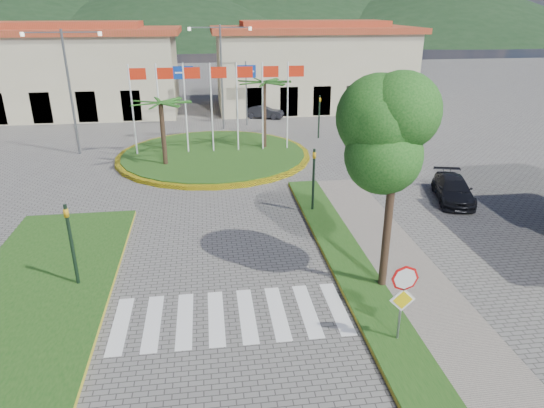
{
  "coord_description": "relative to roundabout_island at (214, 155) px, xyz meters",
  "views": [
    {
      "loc": [
        -0.39,
        -9.18,
        9.32
      ],
      "look_at": [
        1.97,
        8.0,
        2.21
      ],
      "focal_mm": 32.0,
      "sensor_mm": 36.0,
      "label": 1
    }
  ],
  "objects": [
    {
      "name": "direction_sign_west",
      "position": [
        -2.0,
        8.97,
        3.35
      ],
      "size": [
        1.6,
        0.14,
        5.2
      ],
      "color": "slate",
      "rests_on": "ground"
    },
    {
      "name": "traffic_light_far",
      "position": [
        8.0,
        4.0,
        1.77
      ],
      "size": [
        0.18,
        0.15,
        3.2
      ],
      "color": "black",
      "rests_on": "ground"
    },
    {
      "name": "verge_right",
      "position": [
        4.8,
        -20.0,
        -0.09
      ],
      "size": [
        1.6,
        28.0,
        0.18
      ],
      "primitive_type": "cube",
      "color": "#194413",
      "rests_on": "ground"
    },
    {
      "name": "car_dark_b",
      "position": [
        4.74,
        11.54,
        0.4
      ],
      "size": [
        3.68,
        2.34,
        1.15
      ],
      "primitive_type": "imported",
      "rotation": [
        0.0,
        0.0,
        1.22
      ],
      "color": "black",
      "rests_on": "ground"
    },
    {
      "name": "stop_sign",
      "position": [
        4.9,
        -20.04,
        1.61
      ],
      "size": [
        0.8,
        0.11,
        2.65
      ],
      "color": "slate",
      "rests_on": "ground"
    },
    {
      "name": "building_right",
      "position": [
        10.0,
        16.0,
        3.73
      ],
      "size": [
        19.08,
        9.54,
        8.05
      ],
      "color": "#C2B993",
      "rests_on": "ground"
    },
    {
      "name": "roundabout_island",
      "position": [
        0.0,
        0.0,
        0.0
      ],
      "size": [
        12.7,
        12.7,
        6.0
      ],
      "color": "yellow",
      "rests_on": "ground"
    },
    {
      "name": "traffic_light_right",
      "position": [
        4.5,
        -10.0,
        1.77
      ],
      "size": [
        0.15,
        0.18,
        3.2
      ],
      "color": "black",
      "rests_on": "ground"
    },
    {
      "name": "car_dark_a",
      "position": [
        -5.84,
        12.78,
        0.46
      ],
      "size": [
        4.0,
        2.83,
        1.26
      ],
      "primitive_type": "imported",
      "rotation": [
        0.0,
        0.0,
        1.17
      ],
      "color": "black",
      "rests_on": "ground"
    },
    {
      "name": "building_left",
      "position": [
        -14.0,
        16.0,
        3.73
      ],
      "size": [
        23.32,
        9.54,
        8.05
      ],
      "color": "#C2B993",
      "rests_on": "ground"
    },
    {
      "name": "deciduous_tree",
      "position": [
        5.5,
        -17.0,
        5.0
      ],
      "size": [
        3.6,
        3.6,
        6.8
      ],
      "color": "black",
      "rests_on": "ground"
    },
    {
      "name": "median_left",
      "position": [
        -6.5,
        -16.0,
        -0.09
      ],
      "size": [
        5.0,
        14.0,
        0.18
      ],
      "primitive_type": "cube",
      "color": "#194413",
      "rests_on": "ground"
    },
    {
      "name": "car_side_right",
      "position": [
        12.0,
        -9.38,
        0.42
      ],
      "size": [
        2.69,
        4.39,
        1.19
      ],
      "primitive_type": "imported",
      "rotation": [
        0.0,
        0.0,
        -0.27
      ],
      "color": "black",
      "rests_on": "ground"
    },
    {
      "name": "white_van",
      "position": [
        -11.95,
        12.83,
        0.47
      ],
      "size": [
        4.85,
        2.65,
        1.29
      ],
      "primitive_type": "imported",
      "rotation": [
        0.0,
        0.0,
        1.68
      ],
      "color": "#BEBEC0",
      "rests_on": "ground"
    },
    {
      "name": "street_lamp_centre",
      "position": [
        1.0,
        8.0,
        4.32
      ],
      "size": [
        4.8,
        0.16,
        8.0
      ],
      "color": "slate",
      "rests_on": "ground"
    },
    {
      "name": "crosswalk",
      "position": [
        -0.0,
        -18.0,
        -0.17
      ],
      "size": [
        8.0,
        3.0,
        0.01
      ],
      "primitive_type": "cube",
      "color": "silver",
      "rests_on": "ground"
    },
    {
      "name": "street_lamp_west",
      "position": [
        -9.0,
        2.0,
        4.32
      ],
      "size": [
        4.8,
        0.16,
        8.0
      ],
      "color": "slate",
      "rests_on": "ground"
    },
    {
      "name": "hill_far_east",
      "position": [
        70.0,
        113.0,
        8.82
      ],
      "size": [
        120.0,
        120.0,
        18.0
      ],
      "primitive_type": "cone",
      "color": "black",
      "rests_on": "ground"
    },
    {
      "name": "direction_sign_east",
      "position": [
        3.0,
        8.97,
        3.35
      ],
      "size": [
        1.6,
        0.14,
        5.2
      ],
      "color": "slate",
      "rests_on": "ground"
    },
    {
      "name": "traffic_light_left",
      "position": [
        -5.2,
        -15.5,
        1.77
      ],
      "size": [
        0.15,
        0.18,
        3.2
      ],
      "color": "black",
      "rests_on": "ground"
    },
    {
      "name": "hill_near_back",
      "position": [
        -10.0,
        108.0,
        7.82
      ],
      "size": [
        110.0,
        110.0,
        16.0
      ],
      "primitive_type": "cone",
      "color": "black",
      "rests_on": "ground"
    },
    {
      "name": "sidewalk_right",
      "position": [
        6.0,
        -20.0,
        -0.1
      ],
      "size": [
        4.0,
        28.0,
        0.15
      ],
      "primitive_type": "cube",
      "color": "gray",
      "rests_on": "ground"
    }
  ]
}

